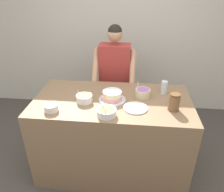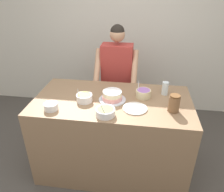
# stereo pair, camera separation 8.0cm
# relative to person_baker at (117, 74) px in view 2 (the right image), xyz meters

# --- Properties ---
(wall_back) EXTENTS (10.00, 0.05, 2.60)m
(wall_back) POSITION_rel_person_baker_xyz_m (0.04, 0.84, 0.34)
(wall_back) COLOR silver
(wall_back) RESTS_ON ground_plane
(counter) EXTENTS (1.70, 0.89, 0.96)m
(counter) POSITION_rel_person_baker_xyz_m (0.04, -0.72, -0.48)
(counter) COLOR #8C6B4C
(counter) RESTS_ON ground_plane
(person_baker) EXTENTS (0.56, 0.46, 1.62)m
(person_baker) POSITION_rel_person_baker_xyz_m (0.00, 0.00, 0.00)
(person_baker) COLOR #2D2D38
(person_baker) RESTS_ON ground_plane
(cake) EXTENTS (0.29, 0.29, 0.11)m
(cake) POSITION_rel_person_baker_xyz_m (0.04, -0.73, 0.04)
(cake) COLOR silver
(cake) RESTS_ON counter
(frosting_bowl_purple) EXTENTS (0.16, 0.16, 0.18)m
(frosting_bowl_purple) POSITION_rel_person_baker_xyz_m (0.37, -0.62, 0.04)
(frosting_bowl_purple) COLOR beige
(frosting_bowl_purple) RESTS_ON counter
(frosting_bowl_olive) EXTENTS (0.19, 0.19, 0.15)m
(frosting_bowl_olive) POSITION_rel_person_baker_xyz_m (0.02, -1.04, 0.04)
(frosting_bowl_olive) COLOR white
(frosting_bowl_olive) RESTS_ON counter
(frosting_bowl_yellow) EXTENTS (0.17, 0.17, 0.14)m
(frosting_bowl_yellow) POSITION_rel_person_baker_xyz_m (-0.25, -0.80, 0.04)
(frosting_bowl_yellow) COLOR white
(frosting_bowl_yellow) RESTS_ON counter
(frosting_bowl_pink) EXTENTS (0.14, 0.14, 0.07)m
(frosting_bowl_pink) POSITION_rel_person_baker_xyz_m (-0.53, -1.01, 0.04)
(frosting_bowl_pink) COLOR white
(frosting_bowl_pink) RESTS_ON counter
(drinking_glass) EXTENTS (0.07, 0.07, 0.15)m
(drinking_glass) POSITION_rel_person_baker_xyz_m (0.61, -0.52, 0.07)
(drinking_glass) COLOR silver
(drinking_glass) RESTS_ON counter
(ceramic_plate) EXTENTS (0.25, 0.25, 0.01)m
(ceramic_plate) POSITION_rel_person_baker_xyz_m (0.29, -0.88, 0.00)
(ceramic_plate) COLOR white
(ceramic_plate) RESTS_ON counter
(stoneware_jar) EXTENTS (0.11, 0.11, 0.18)m
(stoneware_jar) POSITION_rel_person_baker_xyz_m (0.67, -0.87, 0.08)
(stoneware_jar) COLOR brown
(stoneware_jar) RESTS_ON counter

